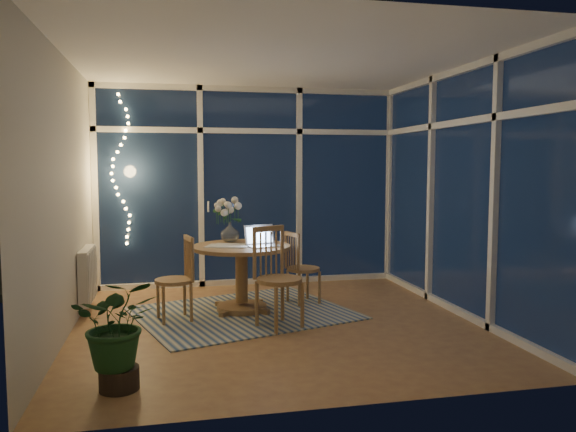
% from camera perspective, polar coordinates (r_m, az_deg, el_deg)
% --- Properties ---
extents(floor, '(4.00, 4.00, 0.00)m').
position_cam_1_polar(floor, '(5.72, -0.86, -10.86)').
color(floor, '#936040').
rests_on(floor, ground).
extents(ceiling, '(4.00, 4.00, 0.00)m').
position_cam_1_polar(ceiling, '(5.59, -0.89, 15.68)').
color(ceiling, white).
rests_on(ceiling, wall_back).
extents(wall_back, '(4.00, 0.04, 2.60)m').
position_cam_1_polar(wall_back, '(7.48, -3.87, 3.00)').
color(wall_back, beige).
rests_on(wall_back, floor).
extents(wall_front, '(4.00, 0.04, 2.60)m').
position_cam_1_polar(wall_front, '(3.57, 5.40, 0.67)').
color(wall_front, beige).
rests_on(wall_front, floor).
extents(wall_left, '(0.04, 4.00, 2.60)m').
position_cam_1_polar(wall_left, '(5.48, -21.86, 1.87)').
color(wall_left, beige).
rests_on(wall_left, floor).
extents(wall_right, '(0.04, 4.00, 2.60)m').
position_cam_1_polar(wall_right, '(6.21, 17.55, 2.35)').
color(wall_right, beige).
rests_on(wall_right, floor).
extents(window_wall_back, '(4.00, 0.10, 2.60)m').
position_cam_1_polar(window_wall_back, '(7.44, -3.82, 2.99)').
color(window_wall_back, white).
rests_on(window_wall_back, floor).
extents(window_wall_right, '(0.10, 4.00, 2.60)m').
position_cam_1_polar(window_wall_right, '(6.19, 17.23, 2.35)').
color(window_wall_right, white).
rests_on(window_wall_right, floor).
extents(radiator, '(0.10, 0.70, 0.58)m').
position_cam_1_polar(radiator, '(6.46, -19.72, -5.66)').
color(radiator, silver).
rests_on(radiator, wall_left).
extents(fairy_lights, '(0.24, 0.10, 1.85)m').
position_cam_1_polar(fairy_lights, '(7.30, -16.71, 4.52)').
color(fairy_lights, '#FFC866').
rests_on(fairy_lights, window_wall_back).
extents(garden_patio, '(12.00, 6.00, 0.10)m').
position_cam_1_polar(garden_patio, '(10.64, -3.48, -3.72)').
color(garden_patio, black).
rests_on(garden_patio, ground).
extents(garden_fence, '(11.00, 0.08, 1.80)m').
position_cam_1_polar(garden_fence, '(10.97, -6.48, 1.57)').
color(garden_fence, '#3E2B16').
rests_on(garden_fence, ground).
extents(neighbour_roof, '(7.00, 3.00, 2.20)m').
position_cam_1_polar(neighbour_roof, '(13.98, -6.52, 7.66)').
color(neighbour_roof, '#34363F').
rests_on(neighbour_roof, ground).
extents(garden_shrubs, '(0.90, 0.90, 0.90)m').
position_cam_1_polar(garden_shrubs, '(8.87, -10.26, -2.24)').
color(garden_shrubs, black).
rests_on(garden_shrubs, ground).
extents(rug, '(2.56, 2.28, 0.01)m').
position_cam_1_polar(rug, '(6.11, -4.59, -9.78)').
color(rug, beige).
rests_on(rug, floor).
extents(dining_table, '(1.33, 1.33, 0.72)m').
position_cam_1_polar(dining_table, '(6.12, -4.74, -6.33)').
color(dining_table, olive).
rests_on(dining_table, floor).
extents(chair_left, '(0.48, 0.48, 0.88)m').
position_cam_1_polar(chair_left, '(5.82, -11.50, -6.25)').
color(chair_left, olive).
rests_on(chair_left, floor).
extents(chair_right, '(0.49, 0.49, 0.84)m').
position_cam_1_polar(chair_right, '(6.43, 1.58, -5.21)').
color(chair_right, olive).
rests_on(chair_right, floor).
extents(chair_front, '(0.62, 0.62, 1.00)m').
position_cam_1_polar(chair_front, '(5.45, -0.88, -6.25)').
color(chair_front, olive).
rests_on(chair_front, floor).
extents(laptop, '(0.39, 0.36, 0.24)m').
position_cam_1_polar(laptop, '(5.93, -2.47, -1.97)').
color(laptop, silver).
rests_on(laptop, dining_table).
extents(flower_vase, '(0.25, 0.25, 0.21)m').
position_cam_1_polar(flower_vase, '(6.34, -5.91, -1.69)').
color(flower_vase, silver).
rests_on(flower_vase, dining_table).
extents(bowl, '(0.19, 0.19, 0.04)m').
position_cam_1_polar(bowl, '(6.32, -2.33, -2.47)').
color(bowl, white).
rests_on(bowl, dining_table).
extents(newspapers, '(0.43, 0.35, 0.01)m').
position_cam_1_polar(newspapers, '(6.00, -6.01, -3.03)').
color(newspapers, silver).
rests_on(newspapers, dining_table).
extents(phone, '(0.12, 0.09, 0.01)m').
position_cam_1_polar(phone, '(5.98, -3.60, -3.05)').
color(phone, black).
rests_on(phone, dining_table).
extents(potted_plant, '(0.54, 0.47, 0.76)m').
position_cam_1_polar(potted_plant, '(4.19, -16.89, -11.68)').
color(potted_plant, '#17431E').
rests_on(potted_plant, floor).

